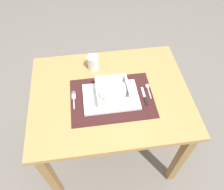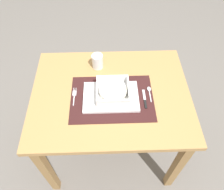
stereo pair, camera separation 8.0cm
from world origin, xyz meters
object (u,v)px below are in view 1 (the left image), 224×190
porridge_bowl (113,91)px  drinking_glass (93,63)px  fork (74,98)px  dining_table (110,104)px  butter_knife (145,97)px  spoon (148,87)px

porridge_bowl → drinking_glass: (-0.09, 0.24, -0.00)m
drinking_glass → fork: bearing=-120.0°
dining_table → fork: 0.24m
dining_table → porridge_bowl: porridge_bowl is taller
butter_knife → fork: bearing=175.6°
dining_table → spoon: 0.25m
dining_table → spoon: bearing=1.4°
porridge_bowl → dining_table: bearing=117.5°
drinking_glass → porridge_bowl: bearing=-70.0°
dining_table → porridge_bowl: 0.15m
porridge_bowl → spoon: porridge_bowl is taller
butter_knife → drinking_glass: size_ratio=1.41×
fork → spoon: spoon is taller
butter_knife → drinking_glass: (-0.27, 0.28, 0.03)m
dining_table → butter_knife: size_ratio=7.04×
spoon → butter_knife: (-0.03, -0.07, -0.00)m
porridge_bowl → butter_knife: 0.19m
porridge_bowl → drinking_glass: drinking_glass is taller
spoon → drinking_glass: bearing=147.5°
spoon → drinking_glass: (-0.30, 0.21, 0.03)m
porridge_bowl → fork: porridge_bowl is taller
fork → drinking_glass: drinking_glass is taller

